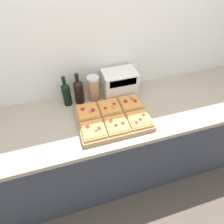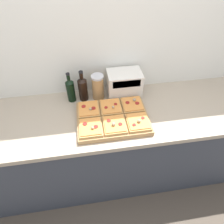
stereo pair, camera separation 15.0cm
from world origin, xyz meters
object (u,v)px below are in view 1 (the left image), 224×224
at_px(olive_oil_bottle, 66,94).
at_px(wine_bottle, 79,91).
at_px(grain_jar_tall, 94,88).
at_px(toaster_oven, 119,84).
at_px(cutting_board, 113,118).

xyz_separation_m(olive_oil_bottle, wine_bottle, (0.10, 0.00, 0.00)).
distance_m(grain_jar_tall, toaster_oven, 0.22).
height_order(olive_oil_bottle, grain_jar_tall, olive_oil_bottle).
bearing_deg(cutting_board, wine_bottle, 125.18).
distance_m(cutting_board, toaster_oven, 0.33).
relative_size(cutting_board, toaster_oven, 1.78).
bearing_deg(grain_jar_tall, olive_oil_bottle, 180.00).
relative_size(cutting_board, grain_jar_tall, 2.42).
bearing_deg(wine_bottle, toaster_oven, -0.72).
xyz_separation_m(olive_oil_bottle, grain_jar_tall, (0.22, 0.00, 0.00)).
distance_m(wine_bottle, toaster_oven, 0.34).
bearing_deg(toaster_oven, grain_jar_tall, 178.87).
relative_size(olive_oil_bottle, grain_jar_tall, 1.20).
bearing_deg(toaster_oven, wine_bottle, 179.28).
bearing_deg(toaster_oven, cutting_board, -116.68).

